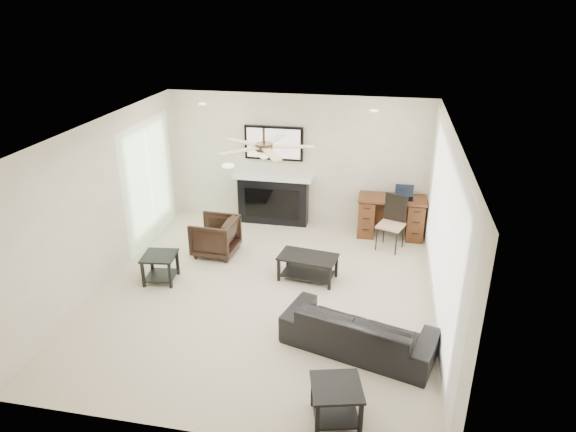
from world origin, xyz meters
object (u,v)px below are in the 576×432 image
(sofa, at_px, (359,330))
(desk, at_px, (391,217))
(armchair, at_px, (215,236))
(fireplace_unit, at_px, (273,177))
(coffee_table, at_px, (308,267))

(sofa, height_order, desk, desk)
(desk, bearing_deg, sofa, -95.83)
(sofa, bearing_deg, desk, -79.76)
(armchair, xyz_separation_m, desk, (2.95, 1.31, 0.05))
(armchair, relative_size, fireplace_unit, 0.38)
(armchair, height_order, desk, desk)
(coffee_table, bearing_deg, fireplace_unit, 124.74)
(armchair, bearing_deg, sofa, 53.84)
(coffee_table, bearing_deg, armchair, 170.33)
(coffee_table, relative_size, desk, 0.74)
(coffee_table, relative_size, fireplace_unit, 0.47)
(armchair, distance_m, fireplace_unit, 1.75)
(coffee_table, xyz_separation_m, desk, (1.25, 1.86, 0.18))
(sofa, xyz_separation_m, armchair, (-2.60, 2.15, 0.05))
(armchair, xyz_separation_m, fireplace_unit, (0.69, 1.48, 0.63))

